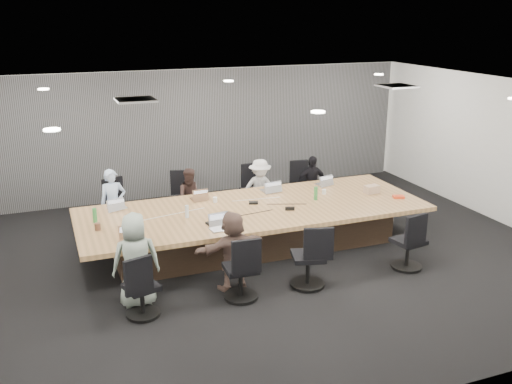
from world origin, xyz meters
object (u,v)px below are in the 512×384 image
object	(u,v)px
laptop_0	(117,208)
person_4	(136,260)
chair_7	(408,246)
canvas_bag	(372,189)
mug_brown	(98,227)
bottle_green_left	(95,215)
chair_1	(187,202)
bottle_clear	(187,212)
stapler	(290,209)
person_2	(260,189)
laptop_5	(221,229)
snack_packet	(398,197)
conference_table	(254,226)
person_5	(233,250)
bottle_green_right	(316,193)
laptop_4	(129,241)
person_0	(113,204)
person_1	(192,198)
laptop_1	(199,198)
chair_4	(142,292)
laptop_2	(270,190)
chair_2	(254,194)
chair_6	(308,261)
chair_0	(112,212)
laptop_3	(324,184)
person_3	(311,184)

from	to	relation	value
laptop_0	person_4	xyz separation A→B (m)	(-0.04, -2.15, -0.06)
chair_7	canvas_bag	bearing A→B (deg)	67.97
chair_7	mug_brown	size ratio (longest dim) A/B	6.93
bottle_green_left	person_4	bearing A→B (deg)	-76.50
chair_1	bottle_clear	size ratio (longest dim) A/B	3.78
stapler	person_2	bearing A→B (deg)	104.49
laptop_5	bottle_green_left	size ratio (longest dim) A/B	1.40
bottle_green_left	snack_packet	world-z (taller)	bottle_green_left
conference_table	person_4	distance (m)	2.66
person_5	bottle_green_right	distance (m)	2.45
snack_packet	person_4	bearing A→B (deg)	-169.65
laptop_4	stapler	bearing A→B (deg)	3.56
laptop_0	canvas_bag	xyz separation A→B (m)	(4.58, -0.82, 0.06)
person_0	person_1	xyz separation A→B (m)	(1.46, 0.00, -0.06)
laptop_1	chair_4	bearing A→B (deg)	55.91
chair_7	mug_brown	distance (m)	4.93
bottle_green_right	snack_packet	distance (m)	1.53
laptop_0	canvas_bag	bearing A→B (deg)	157.25
laptop_1	person_2	distance (m)	1.51
snack_packet	laptop_2	bearing A→B (deg)	148.10
bottle_green_left	stapler	bearing A→B (deg)	-10.49
chair_2	laptop_2	bearing A→B (deg)	84.45
chair_6	person_5	world-z (taller)	person_5
laptop_2	bottle_green_right	distance (m)	0.98
conference_table	bottle_green_left	xyz separation A→B (m)	(-2.65, 0.23, 0.46)
chair_1	canvas_bag	distance (m)	3.58
chair_0	person_4	xyz separation A→B (m)	(-0.04, -3.05, 0.30)
chair_0	laptop_3	world-z (taller)	chair_0
conference_table	bottle_green_right	size ratio (longest dim) A/B	24.73
chair_7	person_5	xyz separation A→B (m)	(-2.86, 0.35, 0.22)
canvas_bag	conference_table	bearing A→B (deg)	179.63
laptop_1	snack_packet	size ratio (longest dim) A/B	1.42
chair_7	laptop_3	xyz separation A→B (m)	(-0.23, 2.50, 0.36)
mug_brown	conference_table	bearing A→B (deg)	2.94
chair_7	person_3	xyz separation A→B (m)	(-0.23, 3.05, 0.20)
person_5	canvas_bag	world-z (taller)	person_5
chair_0	person_2	size ratio (longest dim) A/B	0.63
laptop_2	laptop_4	distance (m)	3.32
chair_0	laptop_2	bearing A→B (deg)	143.04
laptop_1	laptop_4	world-z (taller)	same
bottle_clear	laptop_2	bearing A→B (deg)	25.53
chair_7	laptop_2	bearing A→B (deg)	108.25
chair_1	chair_7	size ratio (longest dim) A/B	1.02
bottle_green_left	mug_brown	xyz separation A→B (m)	(0.00, -0.37, -0.06)
conference_table	laptop_2	world-z (taller)	laptop_2
laptop_0	bottle_green_right	bearing A→B (deg)	154.06
stapler	bottle_green_right	bearing A→B (deg)	46.24
laptop_5	laptop_3	bearing A→B (deg)	27.30
chair_7	person_4	xyz separation A→B (m)	(-4.28, 0.35, 0.29)
canvas_bag	person_3	bearing A→B (deg)	112.85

